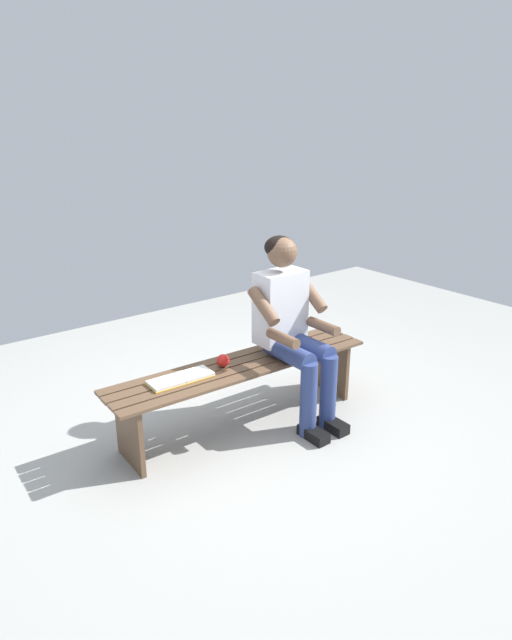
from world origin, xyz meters
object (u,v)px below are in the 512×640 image
Objects in this scene: person_seated at (292,323)px; apple at (223,361)px; bench_near at (242,378)px; book_open at (181,379)px.

person_seated is 14.83× the size of apple.
person_seated is at bearing 163.57° from bench_near.
book_open is (0.32, 0.01, -0.03)m from apple.
apple reaches higher than bench_near.
bench_near is 22.22× the size of apple.
person_seated is 3.01× the size of book_open.
apple is (0.47, -0.14, -0.20)m from person_seated.
book_open is at bearing 1.11° from apple.
apple reaches higher than book_open.
apple is at bearing -16.77° from person_seated.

